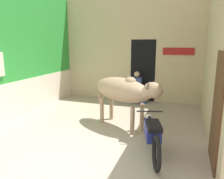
{
  "coord_description": "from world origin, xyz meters",
  "views": [
    {
      "loc": [
        2.08,
        -3.28,
        2.24
      ],
      "look_at": [
        0.19,
        2.25,
        0.99
      ],
      "focal_mm": 35.0,
      "sensor_mm": 36.0,
      "label": 1
    }
  ],
  "objects_px": {
    "shopkeeper_seated": "(136,87)",
    "motorcycle_near": "(152,134)",
    "plastic_stool": "(143,98)",
    "cow": "(124,90)"
  },
  "relations": [
    {
      "from": "cow",
      "to": "plastic_stool",
      "type": "relative_size",
      "value": 5.69
    },
    {
      "from": "motorcycle_near",
      "to": "shopkeeper_seated",
      "type": "relative_size",
      "value": 1.52
    },
    {
      "from": "plastic_stool",
      "to": "cow",
      "type": "bearing_deg",
      "value": -91.21
    },
    {
      "from": "shopkeeper_seated",
      "to": "motorcycle_near",
      "type": "bearing_deg",
      "value": -72.67
    },
    {
      "from": "shopkeeper_seated",
      "to": "plastic_stool",
      "type": "xyz_separation_m",
      "value": [
        0.26,
        0.05,
        -0.42
      ]
    },
    {
      "from": "cow",
      "to": "plastic_stool",
      "type": "distance_m",
      "value": 2.67
    },
    {
      "from": "shopkeeper_seated",
      "to": "plastic_stool",
      "type": "relative_size",
      "value": 3.11
    },
    {
      "from": "cow",
      "to": "shopkeeper_seated",
      "type": "bearing_deg",
      "value": 94.78
    },
    {
      "from": "cow",
      "to": "shopkeeper_seated",
      "type": "relative_size",
      "value": 1.83
    },
    {
      "from": "motorcycle_near",
      "to": "plastic_stool",
      "type": "xyz_separation_m",
      "value": [
        -0.89,
        3.75,
        -0.23
      ]
    }
  ]
}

